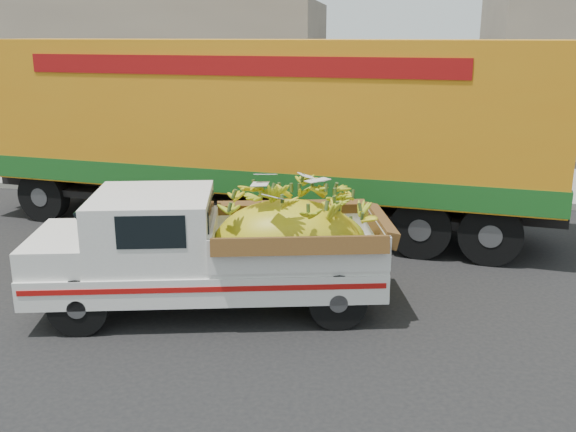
# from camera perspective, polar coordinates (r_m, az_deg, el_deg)

# --- Properties ---
(ground) EXTENTS (100.00, 100.00, 0.00)m
(ground) POSITION_cam_1_polar(r_m,az_deg,el_deg) (9.75, -13.25, -8.10)
(ground) COLOR black
(ground) RESTS_ON ground
(curb) EXTENTS (60.00, 0.25, 0.15)m
(curb) POSITION_cam_1_polar(r_m,az_deg,el_deg) (16.04, -4.12, 2.03)
(curb) COLOR gray
(curb) RESTS_ON ground
(sidewalk) EXTENTS (60.00, 4.00, 0.14)m
(sidewalk) POSITION_cam_1_polar(r_m,az_deg,el_deg) (18.05, -2.65, 3.58)
(sidewalk) COLOR gray
(sidewalk) RESTS_ON ground
(building_left) EXTENTS (18.00, 6.00, 5.00)m
(building_left) POSITION_cam_1_polar(r_m,az_deg,el_deg) (25.92, -18.01, 11.99)
(building_left) COLOR gray
(building_left) RESTS_ON ground
(pickup_truck) EXTENTS (5.22, 2.79, 1.74)m
(pickup_truck) POSITION_cam_1_polar(r_m,az_deg,el_deg) (9.28, -4.71, -2.78)
(pickup_truck) COLOR black
(pickup_truck) RESTS_ON ground
(semi_trailer) EXTENTS (12.06, 4.26, 3.80)m
(semi_trailer) POSITION_cam_1_polar(r_m,az_deg,el_deg) (13.11, -2.81, 8.06)
(semi_trailer) COLOR black
(semi_trailer) RESTS_ON ground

